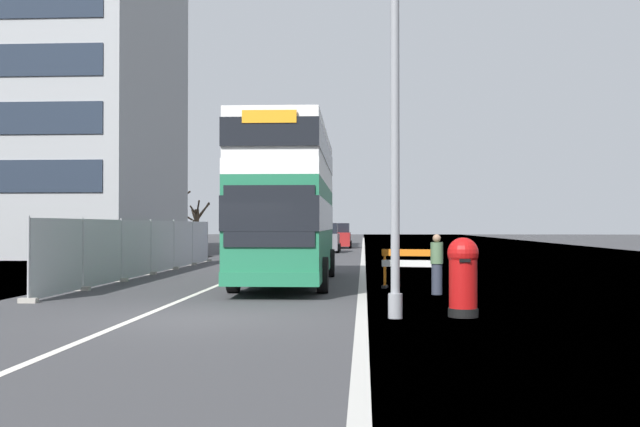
# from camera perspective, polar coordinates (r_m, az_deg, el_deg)

# --- Properties ---
(ground) EXTENTS (140.00, 280.00, 0.10)m
(ground) POSITION_cam_1_polar(r_m,az_deg,el_deg) (15.22, -6.71, -8.14)
(ground) COLOR #38383A
(double_decker_bus) EXTENTS (2.87, 11.36, 4.86)m
(double_decker_bus) POSITION_cam_1_polar(r_m,az_deg,el_deg) (23.94, -2.39, 0.81)
(double_decker_bus) COLOR #1E6B47
(double_decker_bus) RESTS_ON ground
(lamppost_foreground) EXTENTS (0.29, 0.70, 9.64)m
(lamppost_foreground) POSITION_cam_1_polar(r_m,az_deg,el_deg) (15.20, 5.79, 9.36)
(lamppost_foreground) COLOR gray
(lamppost_foreground) RESTS_ON ground
(red_pillar_postbox) EXTENTS (0.64, 0.64, 1.62)m
(red_pillar_postbox) POSITION_cam_1_polar(r_m,az_deg,el_deg) (15.43, 10.94, -4.54)
(red_pillar_postbox) COLOR black
(red_pillar_postbox) RESTS_ON ground
(roadworks_barrier) EXTENTS (1.77, 0.72, 1.16)m
(roadworks_barrier) POSITION_cam_1_polar(r_m,az_deg,el_deg) (22.11, 7.04, -3.84)
(roadworks_barrier) COLOR orange
(roadworks_barrier) RESTS_ON ground
(construction_site_fence) EXTENTS (0.44, 20.60, 2.10)m
(construction_site_fence) POSITION_cam_1_polar(r_m,az_deg,el_deg) (28.73, -12.91, -2.61)
(construction_site_fence) COLOR #A8AAAD
(construction_site_fence) RESTS_ON ground
(car_oncoming_near) EXTENTS (1.99, 4.03, 2.20)m
(car_oncoming_near) POSITION_cam_1_polar(r_m,az_deg,el_deg) (42.65, -3.86, -2.03)
(car_oncoming_near) COLOR navy
(car_oncoming_near) RESTS_ON ground
(car_receding_mid) EXTENTS (1.93, 4.46, 2.01)m
(car_receding_mid) POSITION_cam_1_polar(r_m,az_deg,el_deg) (51.42, 0.48, -1.95)
(car_receding_mid) COLOR slate
(car_receding_mid) RESTS_ON ground
(car_receding_far) EXTENTS (2.10, 3.85, 2.05)m
(car_receding_far) POSITION_cam_1_polar(r_m,az_deg,el_deg) (60.96, 1.45, -1.78)
(car_receding_far) COLOR maroon
(car_receding_far) RESTS_ON ground
(car_far_side) EXTENTS (2.01, 4.37, 2.03)m
(car_far_side) POSITION_cam_1_polar(r_m,az_deg,el_deg) (70.82, -1.38, -1.66)
(car_far_side) COLOR navy
(car_far_side) RESTS_ON ground
(bare_tree_far_verge_near) EXTENTS (2.95, 3.08, 4.75)m
(bare_tree_far_verge_near) POSITION_cam_1_polar(r_m,az_deg,el_deg) (59.06, -11.36, -0.35)
(bare_tree_far_verge_near) COLOR #4C3D2D
(bare_tree_far_verge_near) RESTS_ON ground
(bare_tree_far_verge_mid) EXTENTS (2.52, 3.13, 4.52)m
(bare_tree_far_verge_mid) POSITION_cam_1_polar(r_m,az_deg,el_deg) (50.05, -12.91, -0.53)
(bare_tree_far_verge_mid) COLOR #4C3D2D
(bare_tree_far_verge_mid) RESTS_ON ground
(bare_tree_far_verge_far) EXTENTS (2.36, 2.87, 4.04)m
(bare_tree_far_verge_far) POSITION_cam_1_polar(r_m,az_deg,el_deg) (65.66, -9.43, -0.72)
(bare_tree_far_verge_far) COLOR #4C3D2D
(bare_tree_far_verge_far) RESTS_ON ground
(pedestrian_at_kerb) EXTENTS (0.34, 0.34, 1.63)m
(pedestrian_at_kerb) POSITION_cam_1_polar(r_m,az_deg,el_deg) (20.25, 8.97, -3.88)
(pedestrian_at_kerb) COLOR #2D3342
(pedestrian_at_kerb) RESTS_ON ground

